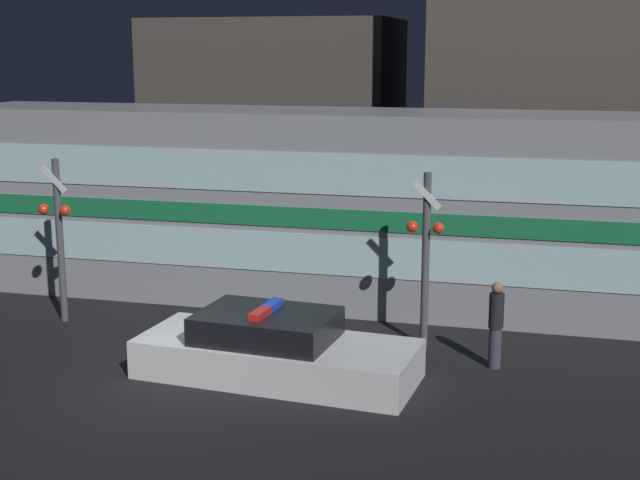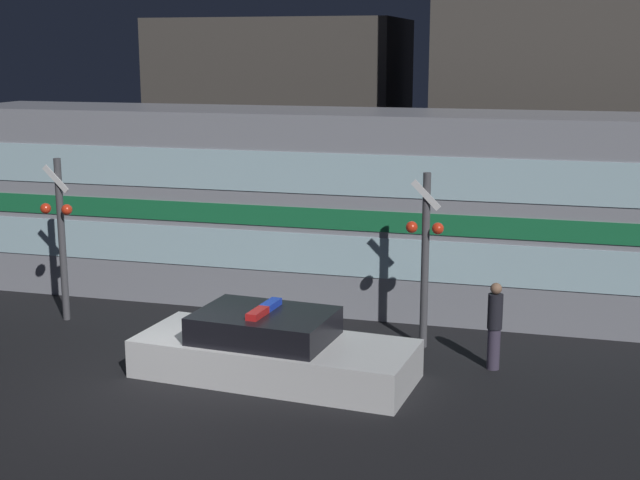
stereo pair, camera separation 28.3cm
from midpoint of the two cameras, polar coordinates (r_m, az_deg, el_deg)
ground_plane at (r=15.64m, az=-10.27°, el=-9.34°), size 120.00×120.00×0.00m
train at (r=20.08m, az=1.74°, el=2.07°), size 18.89×2.89×4.33m
police_car at (r=15.79m, az=-3.43°, el=-7.10°), size 5.03×2.31×1.29m
pedestrian at (r=16.36m, az=10.70°, el=-5.32°), size 0.27×0.27×1.61m
crossing_signal_near at (r=17.03m, az=6.29°, el=-0.77°), size 0.72×0.33×3.41m
crossing_signal_far at (r=19.38m, az=-16.79°, el=0.43°), size 0.72×0.33×3.47m
building_left at (r=29.23m, az=-3.09°, el=7.46°), size 7.75×4.54×6.60m
building_center at (r=25.94m, az=15.30°, el=9.95°), size 7.21×5.56×9.75m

